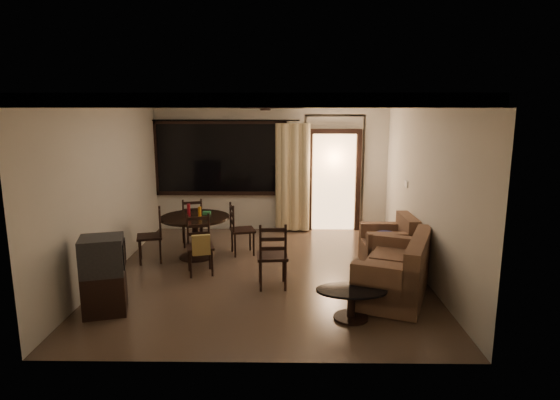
{
  "coord_description": "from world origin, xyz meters",
  "views": [
    {
      "loc": [
        0.33,
        -7.28,
        2.68
      ],
      "look_at": [
        0.22,
        0.2,
        1.17
      ],
      "focal_mm": 30.0,
      "sensor_mm": 36.0,
      "label": 1
    }
  ],
  "objects_px": {
    "dining_chair_east": "(242,239)",
    "tv_cabinet": "(104,275)",
    "sofa": "(398,273)",
    "dining_chair_west": "(151,246)",
    "dining_chair_north": "(192,231)",
    "side_chair": "(272,268)",
    "dining_chair_south": "(200,256)",
    "armchair": "(391,246)",
    "coffee_table": "(351,299)",
    "dining_table": "(195,225)"
  },
  "relations": [
    {
      "from": "dining_chair_south",
      "to": "dining_chair_east",
      "type": "bearing_deg",
      "value": 45.7
    },
    {
      "from": "dining_chair_west",
      "to": "side_chair",
      "type": "bearing_deg",
      "value": 46.42
    },
    {
      "from": "tv_cabinet",
      "to": "armchair",
      "type": "bearing_deg",
      "value": 8.82
    },
    {
      "from": "dining_chair_east",
      "to": "coffee_table",
      "type": "height_order",
      "value": "dining_chair_east"
    },
    {
      "from": "dining_chair_south",
      "to": "armchair",
      "type": "bearing_deg",
      "value": -7.53
    },
    {
      "from": "dining_chair_west",
      "to": "dining_chair_north",
      "type": "height_order",
      "value": "same"
    },
    {
      "from": "dining_chair_east",
      "to": "dining_chair_south",
      "type": "bearing_deg",
      "value": 135.7
    },
    {
      "from": "dining_chair_north",
      "to": "side_chair",
      "type": "height_order",
      "value": "side_chair"
    },
    {
      "from": "dining_chair_east",
      "to": "side_chair",
      "type": "bearing_deg",
      "value": -174.8
    },
    {
      "from": "dining_chair_south",
      "to": "side_chair",
      "type": "height_order",
      "value": "side_chair"
    },
    {
      "from": "dining_chair_north",
      "to": "sofa",
      "type": "relative_size",
      "value": 0.52
    },
    {
      "from": "dining_chair_east",
      "to": "tv_cabinet",
      "type": "relative_size",
      "value": 0.92
    },
    {
      "from": "dining_chair_west",
      "to": "armchair",
      "type": "bearing_deg",
      "value": 72.3
    },
    {
      "from": "tv_cabinet",
      "to": "dining_chair_east",
      "type": "bearing_deg",
      "value": 42.23
    },
    {
      "from": "dining_table",
      "to": "armchair",
      "type": "distance_m",
      "value": 3.42
    },
    {
      "from": "dining_chair_south",
      "to": "dining_chair_north",
      "type": "distance_m",
      "value": 1.64
    },
    {
      "from": "dining_chair_east",
      "to": "tv_cabinet",
      "type": "bearing_deg",
      "value": 132.57
    },
    {
      "from": "dining_chair_west",
      "to": "sofa",
      "type": "bearing_deg",
      "value": 53.95
    },
    {
      "from": "dining_chair_west",
      "to": "side_chair",
      "type": "xyz_separation_m",
      "value": [
        2.16,
        -1.15,
        0.02
      ]
    },
    {
      "from": "dining_chair_east",
      "to": "side_chair",
      "type": "height_order",
      "value": "side_chair"
    },
    {
      "from": "dining_chair_west",
      "to": "dining_table",
      "type": "bearing_deg",
      "value": 91.27
    },
    {
      "from": "dining_chair_south",
      "to": "sofa",
      "type": "height_order",
      "value": "dining_chair_south"
    },
    {
      "from": "sofa",
      "to": "side_chair",
      "type": "bearing_deg",
      "value": -168.68
    },
    {
      "from": "dining_chair_east",
      "to": "dining_chair_north",
      "type": "height_order",
      "value": "same"
    },
    {
      "from": "sofa",
      "to": "dining_chair_east",
      "type": "bearing_deg",
      "value": 162.93
    },
    {
      "from": "dining_chair_west",
      "to": "sofa",
      "type": "distance_m",
      "value": 4.22
    },
    {
      "from": "dining_chair_west",
      "to": "armchair",
      "type": "relative_size",
      "value": 1.11
    },
    {
      "from": "armchair",
      "to": "side_chair",
      "type": "bearing_deg",
      "value": -154.41
    },
    {
      "from": "tv_cabinet",
      "to": "armchair",
      "type": "relative_size",
      "value": 1.2
    },
    {
      "from": "dining_chair_west",
      "to": "dining_chair_south",
      "type": "bearing_deg",
      "value": 42.8
    },
    {
      "from": "dining_chair_south",
      "to": "dining_chair_north",
      "type": "bearing_deg",
      "value": 90.0
    },
    {
      "from": "dining_chair_east",
      "to": "sofa",
      "type": "height_order",
      "value": "dining_chair_east"
    },
    {
      "from": "dining_chair_north",
      "to": "side_chair",
      "type": "distance_m",
      "value": 2.68
    },
    {
      "from": "dining_chair_north",
      "to": "coffee_table",
      "type": "height_order",
      "value": "dining_chair_north"
    },
    {
      "from": "dining_chair_south",
      "to": "coffee_table",
      "type": "distance_m",
      "value": 2.74
    },
    {
      "from": "armchair",
      "to": "side_chair",
      "type": "height_order",
      "value": "side_chair"
    },
    {
      "from": "dining_chair_west",
      "to": "coffee_table",
      "type": "height_order",
      "value": "dining_chair_west"
    },
    {
      "from": "sofa",
      "to": "dining_chair_west",
      "type": "bearing_deg",
      "value": -178.8
    },
    {
      "from": "dining_chair_north",
      "to": "armchair",
      "type": "relative_size",
      "value": 1.11
    },
    {
      "from": "dining_chair_west",
      "to": "tv_cabinet",
      "type": "relative_size",
      "value": 0.92
    },
    {
      "from": "tv_cabinet",
      "to": "sofa",
      "type": "relative_size",
      "value": 0.56
    },
    {
      "from": "dining_chair_west",
      "to": "tv_cabinet",
      "type": "distance_m",
      "value": 2.08
    },
    {
      "from": "dining_chair_east",
      "to": "armchair",
      "type": "xyz_separation_m",
      "value": [
        2.59,
        -0.6,
        0.07
      ]
    },
    {
      "from": "dining_table",
      "to": "sofa",
      "type": "relative_size",
      "value": 0.66
    },
    {
      "from": "dining_chair_north",
      "to": "tv_cabinet",
      "type": "relative_size",
      "value": 0.92
    },
    {
      "from": "dining_chair_east",
      "to": "sofa",
      "type": "relative_size",
      "value": 0.52
    },
    {
      "from": "dining_chair_west",
      "to": "armchair",
      "type": "distance_m",
      "value": 4.14
    },
    {
      "from": "dining_chair_south",
      "to": "dining_chair_north",
      "type": "height_order",
      "value": "same"
    },
    {
      "from": "dining_chair_north",
      "to": "sofa",
      "type": "height_order",
      "value": "dining_chair_north"
    },
    {
      "from": "tv_cabinet",
      "to": "coffee_table",
      "type": "bearing_deg",
      "value": -18.39
    }
  ]
}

